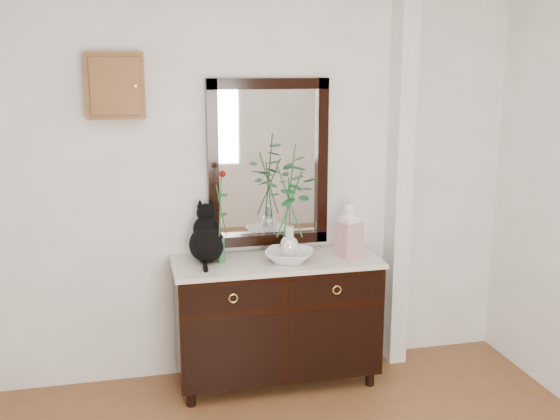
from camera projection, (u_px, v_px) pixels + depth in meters
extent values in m
cube|color=white|center=(253.00, 177.00, 4.30)|extent=(3.60, 0.04, 2.70)
cube|color=white|center=(400.00, 173.00, 4.45)|extent=(0.12, 0.20, 2.70)
cube|color=black|center=(277.00, 317.00, 4.29)|extent=(1.30, 0.50, 0.82)
cube|color=silver|center=(276.00, 262.00, 4.20)|extent=(1.33, 0.52, 0.03)
cube|color=black|center=(268.00, 163.00, 4.29)|extent=(0.80, 0.06, 1.10)
cube|color=white|center=(268.00, 163.00, 4.31)|extent=(0.66, 0.01, 0.96)
cube|color=brown|center=(115.00, 86.00, 3.95)|extent=(0.35, 0.10, 0.40)
imported|color=silver|center=(289.00, 256.00, 4.15)|extent=(0.39, 0.39, 0.07)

